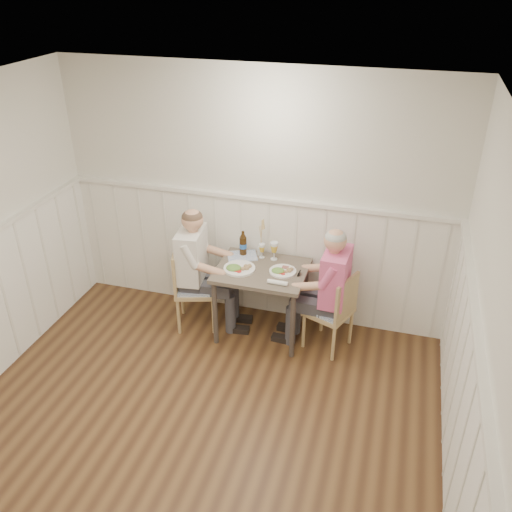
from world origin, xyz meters
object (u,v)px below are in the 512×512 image
at_px(dining_table, 262,278).
at_px(beer_bottle, 243,244).
at_px(man_in_pink, 329,299).
at_px(chair_left, 191,285).
at_px(grass_vase, 260,238).
at_px(chair_right, 334,309).
at_px(diner_cream, 197,277).

bearing_deg(dining_table, beer_bottle, 138.42).
bearing_deg(man_in_pink, chair_left, -178.93).
height_order(man_in_pink, grass_vase, man_in_pink).
height_order(chair_right, chair_left, chair_left).
relative_size(dining_table, beer_bottle, 3.34).
bearing_deg(grass_vase, dining_table, -70.62).
xyz_separation_m(chair_left, grass_vase, (0.64, 0.32, 0.46)).
height_order(chair_right, beer_bottle, beer_bottle).
height_order(chair_left, grass_vase, grass_vase).
distance_m(chair_right, chair_left, 1.47).
height_order(man_in_pink, diner_cream, diner_cream).
relative_size(chair_left, beer_bottle, 3.35).
bearing_deg(grass_vase, man_in_pink, -20.88).
xyz_separation_m(man_in_pink, grass_vase, (-0.78, 0.30, 0.39)).
distance_m(chair_left, grass_vase, 0.86).
relative_size(dining_table, chair_left, 1.00).
distance_m(man_in_pink, grass_vase, 0.92).
bearing_deg(grass_vase, chair_left, -153.30).
bearing_deg(man_in_pink, grass_vase, 159.12).
distance_m(diner_cream, beer_bottle, 0.58).
bearing_deg(man_in_pink, dining_table, 177.70).
height_order(chair_right, man_in_pink, man_in_pink).
relative_size(dining_table, man_in_pink, 0.67).
bearing_deg(dining_table, diner_cream, -177.49).
distance_m(dining_table, beer_bottle, 0.41).
xyz_separation_m(diner_cream, beer_bottle, (0.41, 0.26, 0.31)).
bearing_deg(chair_left, dining_table, 4.18).
bearing_deg(beer_bottle, chair_left, -149.16).
bearing_deg(man_in_pink, beer_bottle, 164.68).
bearing_deg(dining_table, chair_left, -175.82).
relative_size(chair_right, beer_bottle, 3.17).
xyz_separation_m(chair_right, man_in_pink, (-0.05, 0.02, 0.10)).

